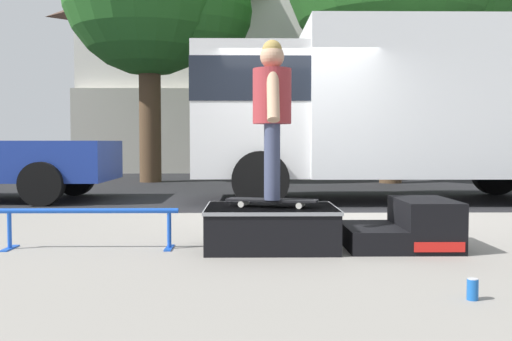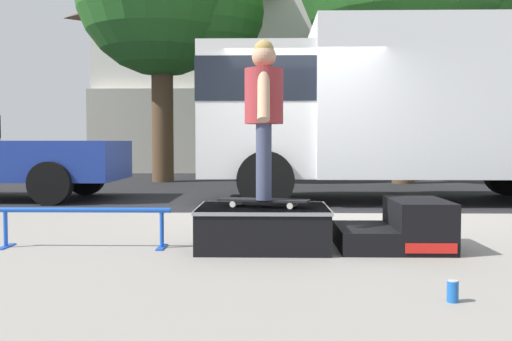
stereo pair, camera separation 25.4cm
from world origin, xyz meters
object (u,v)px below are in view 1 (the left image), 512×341
at_px(skateboard, 272,200).
at_px(soda_can, 473,289).
at_px(skater_kid, 272,106).
at_px(grind_rail, 89,218).
at_px(kicker_ramp, 408,228).
at_px(box_truck, 391,104).
at_px(skate_box, 271,226).

distance_m(skateboard, soda_can, 2.00).
height_order(skater_kid, soda_can, skater_kid).
distance_m(skater_kid, soda_can, 2.29).
bearing_deg(soda_can, skater_kid, 124.04).
distance_m(grind_rail, skater_kid, 1.84).
bearing_deg(skater_kid, kicker_ramp, 1.60).
distance_m(kicker_ramp, skater_kid, 1.59).
bearing_deg(skateboard, box_truck, 66.07).
bearing_deg(skateboard, soda_can, -55.96).
bearing_deg(grind_rail, kicker_ramp, 0.40).
height_order(skateboard, box_truck, box_truck).
bearing_deg(kicker_ramp, skateboard, -178.40).
bearing_deg(skate_box, grind_rail, -179.28).
relative_size(kicker_ramp, skateboard, 1.16).
bearing_deg(skate_box, soda_can, -56.32).
distance_m(grind_rail, skateboard, 1.58).
height_order(kicker_ramp, soda_can, kicker_ramp).
bearing_deg(box_truck, grind_rail, -126.76).
xyz_separation_m(kicker_ramp, box_truck, (1.12, 5.17, 1.41)).
bearing_deg(skater_kid, grind_rail, 179.49).
relative_size(grind_rail, skater_kid, 1.13).
bearing_deg(skate_box, kicker_ramp, -0.02).
relative_size(skateboard, soda_can, 6.39).
xyz_separation_m(skateboard, soda_can, (1.10, -1.63, -0.35)).
relative_size(skateboard, box_truck, 0.12).
height_order(kicker_ramp, skater_kid, skater_kid).
xyz_separation_m(grind_rail, skateboard, (1.57, -0.01, 0.15)).
distance_m(skate_box, skateboard, 0.23).
height_order(skateboard, soda_can, skateboard).
bearing_deg(box_truck, skater_kid, -113.93).
relative_size(skater_kid, soda_can, 10.75).
bearing_deg(kicker_ramp, box_truck, 77.76).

